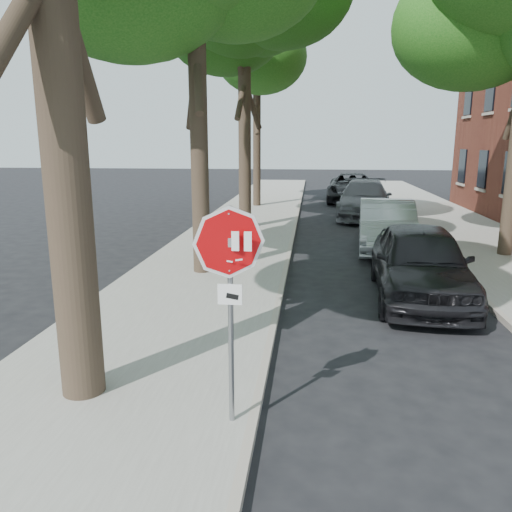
{
  "coord_description": "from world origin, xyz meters",
  "views": [
    {
      "loc": [
        0.19,
        -5.37,
        3.4
      ],
      "look_at": [
        -0.46,
        0.5,
        2.05
      ],
      "focal_mm": 35.0,
      "sensor_mm": 36.0,
      "label": 1
    }
  ],
  "objects_px": {
    "car_b": "(387,226)",
    "car_d": "(352,188)",
    "car_c": "(364,199)",
    "tree_far": "(257,65)",
    "tree_mid_b": "(244,13)",
    "car_a": "(420,262)",
    "stop_sign": "(230,275)"
  },
  "relations": [
    {
      "from": "car_b",
      "to": "car_d",
      "type": "relative_size",
      "value": 0.82
    },
    {
      "from": "car_b",
      "to": "car_c",
      "type": "height_order",
      "value": "car_c"
    },
    {
      "from": "tree_far",
      "to": "tree_mid_b",
      "type": "bearing_deg",
      "value": -87.56
    },
    {
      "from": "car_d",
      "to": "tree_far",
      "type": "bearing_deg",
      "value": -146.36
    },
    {
      "from": "tree_mid_b",
      "to": "car_c",
      "type": "distance_m",
      "value": 9.51
    },
    {
      "from": "tree_far",
      "to": "car_a",
      "type": "relative_size",
      "value": 1.92
    },
    {
      "from": "car_b",
      "to": "stop_sign",
      "type": "bearing_deg",
      "value": -102.34
    },
    {
      "from": "tree_far",
      "to": "car_b",
      "type": "height_order",
      "value": "tree_far"
    },
    {
      "from": "stop_sign",
      "to": "car_a",
      "type": "distance_m",
      "value": 6.61
    },
    {
      "from": "car_a",
      "to": "car_c",
      "type": "xyz_separation_m",
      "value": [
        0.0,
        12.28,
        0.02
      ]
    },
    {
      "from": "tree_far",
      "to": "car_d",
      "type": "distance_m",
      "value": 8.77
    },
    {
      "from": "tree_mid_b",
      "to": "car_d",
      "type": "height_order",
      "value": "tree_mid_b"
    },
    {
      "from": "tree_far",
      "to": "car_b",
      "type": "relative_size",
      "value": 1.93
    },
    {
      "from": "tree_far",
      "to": "car_c",
      "type": "bearing_deg",
      "value": -31.33
    },
    {
      "from": "stop_sign",
      "to": "car_d",
      "type": "height_order",
      "value": "stop_sign"
    },
    {
      "from": "stop_sign",
      "to": "tree_mid_b",
      "type": "distance_m",
      "value": 15.48
    },
    {
      "from": "stop_sign",
      "to": "car_c",
      "type": "relative_size",
      "value": 0.45
    },
    {
      "from": "tree_far",
      "to": "stop_sign",
      "type": "bearing_deg",
      "value": -84.54
    },
    {
      "from": "car_a",
      "to": "tree_far",
      "type": "bearing_deg",
      "value": 112.49
    },
    {
      "from": "tree_mid_b",
      "to": "tree_far",
      "type": "xyz_separation_m",
      "value": [
        -0.3,
        6.99,
        -0.78
      ]
    },
    {
      "from": "car_c",
      "to": "car_b",
      "type": "bearing_deg",
      "value": -84.21
    },
    {
      "from": "car_c",
      "to": "car_d",
      "type": "height_order",
      "value": "car_c"
    },
    {
      "from": "tree_mid_b",
      "to": "car_a",
      "type": "bearing_deg",
      "value": -59.5
    },
    {
      "from": "car_a",
      "to": "car_b",
      "type": "height_order",
      "value": "car_a"
    },
    {
      "from": "tree_mid_b",
      "to": "car_b",
      "type": "distance_m",
      "value": 9.41
    },
    {
      "from": "tree_mid_b",
      "to": "car_c",
      "type": "height_order",
      "value": "tree_mid_b"
    },
    {
      "from": "car_b",
      "to": "car_c",
      "type": "distance_m",
      "value": 7.13
    },
    {
      "from": "tree_far",
      "to": "car_c",
      "type": "height_order",
      "value": "tree_far"
    },
    {
      "from": "stop_sign",
      "to": "tree_mid_b",
      "type": "xyz_separation_m",
      "value": [
        -1.72,
        14.15,
        6.05
      ]
    },
    {
      "from": "car_c",
      "to": "car_d",
      "type": "bearing_deg",
      "value": 96.49
    },
    {
      "from": "tree_mid_b",
      "to": "tree_far",
      "type": "height_order",
      "value": "tree_mid_b"
    },
    {
      "from": "stop_sign",
      "to": "car_b",
      "type": "bearing_deg",
      "value": 72.96
    }
  ]
}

